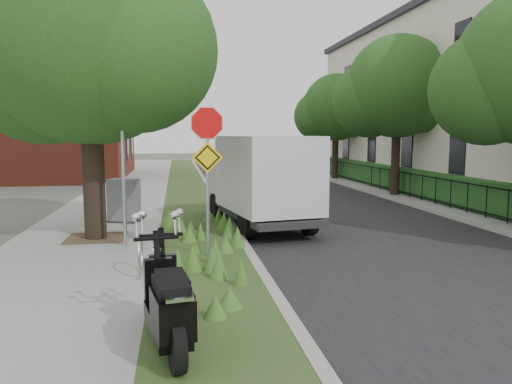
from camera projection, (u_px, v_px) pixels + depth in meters
ground at (280, 266)px, 10.06m from camera, size 120.00×120.00×0.00m
sidewalk_near at (119, 201)px, 19.20m from camera, size 3.50×60.00×0.12m
verge at (191, 200)px, 19.63m from camera, size 2.00×60.00×0.12m
kerb_near at (216, 199)px, 19.78m from camera, size 0.20×60.00×0.13m
road at (302, 199)px, 20.34m from camera, size 7.00×60.00×0.01m
kerb_far at (383, 196)px, 20.88m from camera, size 0.20×60.00×0.13m
footpath_far at (421, 195)px, 21.15m from camera, size 3.20×60.00×0.12m
street_tree_main at (86, 41)px, 11.67m from camera, size 6.21×5.54×7.66m
bare_post at (123, 158)px, 11.08m from camera, size 0.08×0.08×4.00m
bike_hoop at (140, 254)px, 8.99m from camera, size 0.06×0.78×0.77m
sign_assembly at (207, 150)px, 10.14m from camera, size 0.94×0.08×3.22m
fence_far at (399, 181)px, 20.92m from camera, size 0.04×24.00×1.00m
hedge_far at (415, 181)px, 21.03m from camera, size 1.00×24.00×1.10m
terrace_houses at (497, 98)px, 21.19m from camera, size 7.40×26.40×8.20m
brick_building at (48, 107)px, 29.66m from camera, size 9.40×10.40×8.30m
far_tree_b at (396, 92)px, 20.50m from camera, size 4.83×4.31×6.56m
far_tree_c at (335, 111)px, 28.39m from camera, size 4.37×3.89×5.93m
scooter_near at (169, 316)px, 5.70m from camera, size 0.64×1.94×0.93m
scooter_far at (171, 310)px, 5.91m from camera, size 0.58×1.94×0.93m
box_truck at (261, 177)px, 13.93m from camera, size 2.70×5.13×2.21m
utility_cabinet at (124, 201)px, 14.40m from camera, size 1.09×0.90×1.24m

